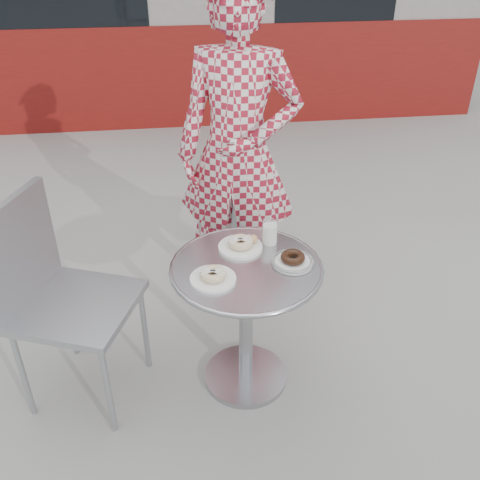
{
  "coord_description": "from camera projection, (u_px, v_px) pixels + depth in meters",
  "views": [
    {
      "loc": [
        -0.24,
        -1.82,
        1.96
      ],
      "look_at": [
        0.01,
        0.13,
        0.74
      ],
      "focal_mm": 40.0,
      "sensor_mm": 36.0,
      "label": 1
    }
  ],
  "objects": [
    {
      "name": "ground",
      "position": [
        241.0,
        382.0,
        2.59
      ],
      "size": [
        60.0,
        60.0,
        0.0
      ],
      "primitive_type": "plane",
      "color": "#9F9C97",
      "rests_on": "ground"
    },
    {
      "name": "bistro_table",
      "position": [
        246.0,
        296.0,
        2.35
      ],
      "size": [
        0.66,
        0.66,
        0.67
      ],
      "rotation": [
        0.0,
        0.0,
        0.19
      ],
      "color": "#B5B5BA",
      "rests_on": "ground"
    },
    {
      "name": "chair_far",
      "position": [
        233.0,
        237.0,
        3.27
      ],
      "size": [
        0.43,
        0.43,
        0.79
      ],
      "rotation": [
        0.0,
        0.0,
        2.99
      ],
      "color": "#9EA1A6",
      "rests_on": "ground"
    },
    {
      "name": "chair_left",
      "position": [
        82.0,
        340.0,
        2.41
      ],
      "size": [
        0.61,
        0.6,
        0.98
      ],
      "rotation": [
        0.0,
        0.0,
        1.21
      ],
      "color": "#9EA1A6",
      "rests_on": "ground"
    },
    {
      "name": "seated_person",
      "position": [
        238.0,
        154.0,
        2.74
      ],
      "size": [
        0.75,
        0.61,
        1.76
      ],
      "primitive_type": "imported",
      "rotation": [
        0.0,
        0.0,
        -0.34
      ],
      "color": "maroon",
      "rests_on": "ground"
    },
    {
      "name": "plate_far",
      "position": [
        241.0,
        244.0,
        2.37
      ],
      "size": [
        0.2,
        0.2,
        0.05
      ],
      "rotation": [
        0.0,
        0.0,
        -0.05
      ],
      "color": "white",
      "rests_on": "bistro_table"
    },
    {
      "name": "plate_near",
      "position": [
        213.0,
        276.0,
        2.17
      ],
      "size": [
        0.19,
        0.19,
        0.05
      ],
      "rotation": [
        0.0,
        0.0,
        -0.22
      ],
      "color": "white",
      "rests_on": "bistro_table"
    },
    {
      "name": "plate_checker",
      "position": [
        293.0,
        260.0,
        2.28
      ],
      "size": [
        0.18,
        0.18,
        0.05
      ],
      "rotation": [
        0.0,
        0.0,
        0.38
      ],
      "color": "white",
      "rests_on": "bistro_table"
    },
    {
      "name": "milk_cup",
      "position": [
        270.0,
        233.0,
        2.39
      ],
      "size": [
        0.07,
        0.07,
        0.11
      ],
      "rotation": [
        0.0,
        0.0,
        -0.12
      ],
      "color": "white",
      "rests_on": "bistro_table"
    }
  ]
}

